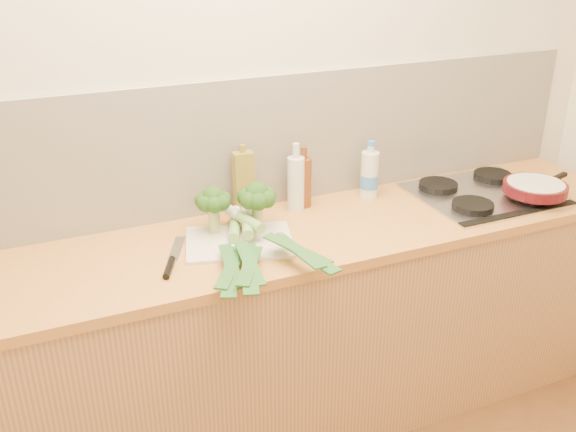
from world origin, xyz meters
The scene contains 15 objects.
room_shell centered at (0.00, 1.49, 1.17)m, with size 3.50×3.50×3.50m.
counter centered at (0.00, 1.20, 0.45)m, with size 3.20×0.62×0.90m.
gas_hob centered at (1.02, 1.20, 0.91)m, with size 0.58×0.50×0.04m.
chopping_board centered at (-0.11, 1.19, 0.91)m, with size 0.39×0.29×0.01m, color beige.
broccoli_left centered at (-0.17, 1.30, 1.04)m, with size 0.14×0.14×0.18m.
broccoli_right centered at (-0.01, 1.26, 1.04)m, with size 0.15×0.15×0.19m.
leek_front centered at (-0.14, 1.16, 0.94)m, with size 0.29×0.64×0.04m.
leek_mid centered at (-0.09, 1.13, 0.95)m, with size 0.26×0.64×0.04m.
leek_back centered at (-0.04, 1.13, 0.97)m, with size 0.22×0.65×0.04m.
chefs_knife centered at (-0.38, 1.13, 0.91)m, with size 0.16×0.31×0.02m.
skillet centered at (1.18, 1.07, 0.96)m, with size 0.38×0.26×0.05m.
oil_tin centered at (0.00, 1.43, 1.03)m, with size 0.08×0.05×0.29m.
glass_bottle centered at (0.21, 1.39, 1.02)m, with size 0.07×0.07×0.28m.
amber_bottle centered at (0.26, 1.41, 1.01)m, with size 0.06×0.06×0.26m.
water_bottle centered at (0.56, 1.39, 1.00)m, with size 0.08×0.08×0.23m.
Camera 1 is at (-0.78, -0.83, 1.99)m, focal length 40.00 mm.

